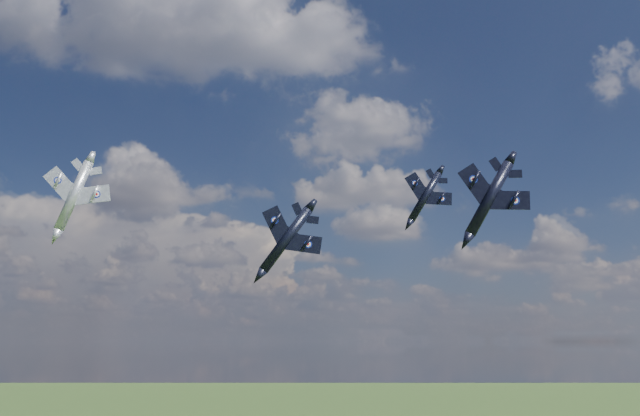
{
  "coord_description": "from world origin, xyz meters",
  "views": [
    {
      "loc": [
        -3.99,
        -73.97,
        64.74
      ],
      "look_at": [
        2.29,
        12.87,
        83.44
      ],
      "focal_mm": 35.0,
      "sensor_mm": 36.0,
      "label": 1
    }
  ],
  "objects_px": {
    "jet_right_navy": "(489,198)",
    "jet_high_navy": "(425,197)",
    "jet_left_silver": "(74,196)",
    "jet_lead_navy": "(286,240)"
  },
  "relations": [
    {
      "from": "jet_high_navy",
      "to": "jet_left_silver",
      "type": "bearing_deg",
      "value": -161.25
    },
    {
      "from": "jet_right_navy",
      "to": "jet_high_navy",
      "type": "distance_m",
      "value": 22.24
    },
    {
      "from": "jet_right_navy",
      "to": "jet_high_navy",
      "type": "relative_size",
      "value": 1.15
    },
    {
      "from": "jet_right_navy",
      "to": "jet_high_navy",
      "type": "xyz_separation_m",
      "value": [
        -2.91,
        21.42,
        5.2
      ]
    },
    {
      "from": "jet_lead_navy",
      "to": "jet_high_navy",
      "type": "xyz_separation_m",
      "value": [
        22.36,
        4.01,
        7.93
      ]
    },
    {
      "from": "jet_lead_navy",
      "to": "jet_right_navy",
      "type": "height_order",
      "value": "jet_right_navy"
    },
    {
      "from": "jet_right_navy",
      "to": "jet_lead_navy",
      "type": "bearing_deg",
      "value": 156.81
    },
    {
      "from": "jet_lead_navy",
      "to": "jet_left_silver",
      "type": "height_order",
      "value": "jet_left_silver"
    },
    {
      "from": "jet_lead_navy",
      "to": "jet_high_navy",
      "type": "distance_m",
      "value": 24.06
    },
    {
      "from": "jet_lead_navy",
      "to": "jet_left_silver",
      "type": "bearing_deg",
      "value": -157.38
    }
  ]
}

